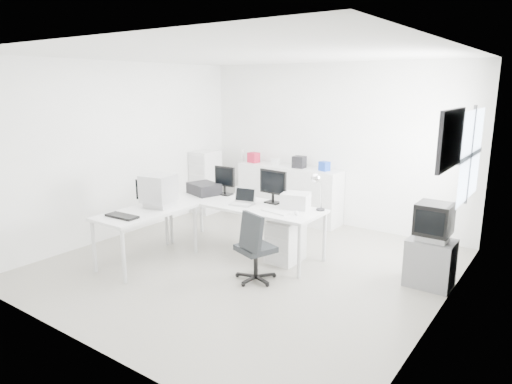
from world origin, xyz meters
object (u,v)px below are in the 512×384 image
Objects in this scene: tv_cabinet at (430,263)px; lcd_monitor_small at (225,181)px; crt_monitor at (159,192)px; sideboard at (289,193)px; side_desk at (147,237)px; crt_tv at (434,222)px; filing_cabinet at (206,182)px; laser_printer at (296,200)px; main_desk at (244,228)px; laptop at (242,197)px; office_chair at (256,245)px; drawer_pedestal at (286,241)px; lcd_monitor_large at (273,187)px; inkjet_printer at (204,189)px.

lcd_monitor_small is at bearing -177.29° from tv_cabinet.
sideboard is at bearing 69.36° from crt_monitor.
crt_tv reaches higher than side_desk.
laser_printer is at bearing -22.82° from filing_cabinet.
laptop is (0.05, -0.10, 0.49)m from main_desk.
main_desk is at bearing 34.88° from crt_monitor.
office_chair is at bearing -38.86° from lcd_monitor_small.
side_desk is 2.80× the size of crt_tv.
laptop is at bearing 157.62° from office_chair.
side_desk is at bearing -99.65° from sideboard.
tv_cabinet is at bearing 0.23° from laptop.
sideboard is 1.64× the size of filing_cabinet.
crt_tv is 3.28m from sideboard.
drawer_pedestal is 0.79m from office_chair.
laptop is (0.90, 1.00, 0.49)m from side_desk.
laptop is 0.77m from laser_printer.
main_desk is 4.07× the size of tv_cabinet.
side_desk is 1.49× the size of office_chair.
lcd_monitor_large is 1.11× the size of crt_monitor.
crt_tv reaches higher than laser_printer.
laser_printer is at bearing 13.65° from laptop.
lcd_monitor_small is 1.14m from crt_monitor.
drawer_pedestal is 0.58m from laser_printer.
inkjet_printer is at bearing -175.03° from crt_tv.
filing_cabinet reaches higher than crt_monitor.
side_desk is at bearing -155.37° from laser_printer.
office_chair reaches higher than inkjet_printer.
lcd_monitor_large reaches higher than main_desk.
sideboard is at bearing 81.05° from lcd_monitor_small.
inkjet_printer is at bearing -167.92° from lcd_monitor_large.
tv_cabinet is at bearing 8.78° from main_desk.
lcd_monitor_small reaches higher than side_desk.
inkjet_printer is at bearing -175.03° from tv_cabinet.
tv_cabinet is 3.27m from sideboard.
inkjet_printer is 1.60m from laser_printer.
inkjet_printer is 0.97× the size of crt_tv.
office_chair is at bearing 13.49° from side_desk.
laptop is (-0.30, -0.35, -0.12)m from lcd_monitor_large.
tv_cabinet is (1.88, 0.35, -0.00)m from drawer_pedestal.
laptop is at bearing -32.01° from lcd_monitor_small.
filing_cabinet reaches higher than office_chair.
crt_monitor reaches higher than main_desk.
laser_printer reaches higher than drawer_pedestal.
crt_monitor is at bearing -151.11° from laptop.
crt_tv is (1.83, 0.18, -0.04)m from laser_printer.
office_chair reaches higher than tv_cabinet.
laser_printer is at bearing 21.93° from inkjet_printer.
tv_cabinet is 0.52m from crt_tv.
sideboard reaches higher than tv_cabinet.
drawer_pedestal is 1.91m from tv_cabinet.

